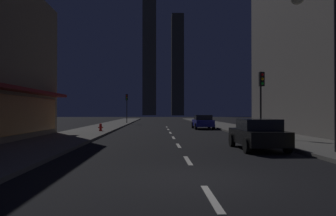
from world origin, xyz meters
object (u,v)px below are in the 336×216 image
object	(u,v)px
traffic_light_near_right	(261,90)
fire_hydrant_far_left	(101,127)
car_parked_far	(203,122)
car_parked_near	(258,134)
street_lamp_right	(316,32)
traffic_light_far_left	(127,102)

from	to	relation	value
traffic_light_near_right	fire_hydrant_far_left	bearing A→B (deg)	147.11
car_parked_far	car_parked_near	bearing A→B (deg)	-90.00
car_parked_near	fire_hydrant_far_left	distance (m)	15.87
traffic_light_near_right	street_lamp_right	bearing A→B (deg)	-90.92
car_parked_far	street_lamp_right	size ratio (longest dim) A/B	0.64
fire_hydrant_far_left	traffic_light_near_right	xyz separation A→B (m)	(11.40, -7.37, 2.74)
car_parked_near	traffic_light_far_left	world-z (taller)	traffic_light_far_left
car_parked_far	traffic_light_near_right	xyz separation A→B (m)	(1.90, -13.12, 2.45)
car_parked_far	traffic_light_near_right	bearing A→B (deg)	-81.76
traffic_light_far_left	fire_hydrant_far_left	bearing A→B (deg)	-91.16
fire_hydrant_far_left	traffic_light_near_right	size ratio (longest dim) A/B	0.16
car_parked_far	traffic_light_far_left	distance (m)	16.91
car_parked_near	traffic_light_far_left	xyz separation A→B (m)	(-9.10, 32.50, 2.45)
street_lamp_right	car_parked_near	bearing A→B (deg)	130.19
traffic_light_far_left	street_lamp_right	size ratio (longest dim) A/B	0.64
car_parked_far	street_lamp_right	distance (m)	21.09
street_lamp_right	fire_hydrant_far_left	bearing A→B (deg)	127.28
car_parked_far	traffic_light_near_right	distance (m)	13.48
fire_hydrant_far_left	traffic_light_far_left	bearing A→B (deg)	88.84
traffic_light_far_left	street_lamp_right	world-z (taller)	street_lamp_right
street_lamp_right	traffic_light_far_left	bearing A→B (deg)	107.45
car_parked_far	traffic_light_near_right	world-z (taller)	traffic_light_near_right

